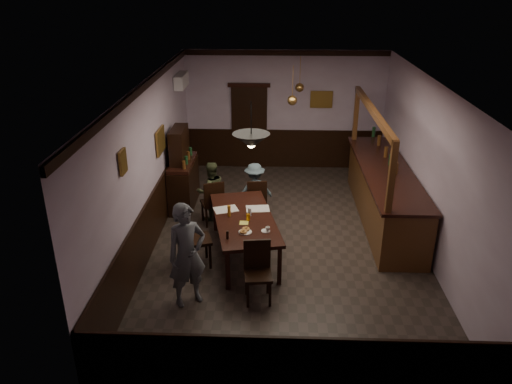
{
  "coord_description": "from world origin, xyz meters",
  "views": [
    {
      "loc": [
        -0.25,
        -8.36,
        4.67
      ],
      "look_at": [
        -0.56,
        -0.35,
        1.15
      ],
      "focal_mm": 35.0,
      "sensor_mm": 36.0,
      "label": 1
    }
  ],
  "objects_px": {
    "chair_side": "(192,236)",
    "coffee_cup": "(268,229)",
    "chair_far_right": "(257,199)",
    "pendant_brass_far": "(300,88)",
    "pendant_brass_mid": "(292,100)",
    "person_seated_left": "(211,191)",
    "bar_counter": "(384,193)",
    "chair_far_left": "(213,201)",
    "dining_table": "(244,221)",
    "person_standing": "(187,255)",
    "soda_can": "(248,217)",
    "person_seated_right": "(255,190)",
    "pendant_iron": "(251,141)",
    "sideboard": "(183,175)",
    "chair_near": "(258,268)"
  },
  "relations": [
    {
      "from": "dining_table",
      "to": "chair_far_right",
      "type": "height_order",
      "value": "chair_far_right"
    },
    {
      "from": "person_standing",
      "to": "coffee_cup",
      "type": "bearing_deg",
      "value": 5.44
    },
    {
      "from": "pendant_iron",
      "to": "pendant_brass_far",
      "type": "height_order",
      "value": "same"
    },
    {
      "from": "chair_side",
      "to": "bar_counter",
      "type": "bearing_deg",
      "value": -79.99
    },
    {
      "from": "chair_side",
      "to": "pendant_brass_far",
      "type": "xyz_separation_m",
      "value": [
        1.93,
        3.92,
        1.72
      ]
    },
    {
      "from": "chair_far_right",
      "to": "pendant_brass_mid",
      "type": "distance_m",
      "value": 2.13
    },
    {
      "from": "person_seated_right",
      "to": "soda_can",
      "type": "distance_m",
      "value": 1.74
    },
    {
      "from": "person_seated_left",
      "to": "coffee_cup",
      "type": "height_order",
      "value": "person_seated_left"
    },
    {
      "from": "person_seated_left",
      "to": "person_standing",
      "type": "bearing_deg",
      "value": 63.89
    },
    {
      "from": "chair_far_right",
      "to": "person_seated_right",
      "type": "bearing_deg",
      "value": -86.31
    },
    {
      "from": "dining_table",
      "to": "pendant_iron",
      "type": "relative_size",
      "value": 3.36
    },
    {
      "from": "pendant_brass_mid",
      "to": "pendant_brass_far",
      "type": "xyz_separation_m",
      "value": [
        0.2,
        1.26,
        0.0
      ]
    },
    {
      "from": "pendant_brass_far",
      "to": "pendant_iron",
      "type": "bearing_deg",
      "value": -101.73
    },
    {
      "from": "person_seated_right",
      "to": "pendant_brass_mid",
      "type": "relative_size",
      "value": 1.42
    },
    {
      "from": "chair_side",
      "to": "pendant_iron",
      "type": "distance_m",
      "value": 2.14
    },
    {
      "from": "chair_far_right",
      "to": "sideboard",
      "type": "relative_size",
      "value": 0.53
    },
    {
      "from": "chair_near",
      "to": "coffee_cup",
      "type": "xyz_separation_m",
      "value": [
        0.14,
        0.77,
        0.27
      ]
    },
    {
      "from": "person_seated_right",
      "to": "soda_can",
      "type": "relative_size",
      "value": 9.61
    },
    {
      "from": "chair_far_left",
      "to": "chair_near",
      "type": "relative_size",
      "value": 0.99
    },
    {
      "from": "chair_far_right",
      "to": "person_seated_left",
      "type": "relative_size",
      "value": 0.74
    },
    {
      "from": "coffee_cup",
      "to": "bar_counter",
      "type": "height_order",
      "value": "bar_counter"
    },
    {
      "from": "chair_side",
      "to": "bar_counter",
      "type": "relative_size",
      "value": 0.25
    },
    {
      "from": "dining_table",
      "to": "pendant_brass_mid",
      "type": "distance_m",
      "value": 2.91
    },
    {
      "from": "person_seated_left",
      "to": "bar_counter",
      "type": "bearing_deg",
      "value": 155.84
    },
    {
      "from": "pendant_brass_mid",
      "to": "pendant_brass_far",
      "type": "height_order",
      "value": "same"
    },
    {
      "from": "person_seated_right",
      "to": "dining_table",
      "type": "bearing_deg",
      "value": 68.52
    },
    {
      "from": "chair_far_left",
      "to": "pendant_brass_mid",
      "type": "relative_size",
      "value": 1.18
    },
    {
      "from": "chair_far_left",
      "to": "coffee_cup",
      "type": "bearing_deg",
      "value": 101.92
    },
    {
      "from": "person_seated_left",
      "to": "pendant_brass_mid",
      "type": "distance_m",
      "value": 2.48
    },
    {
      "from": "dining_table",
      "to": "chair_far_left",
      "type": "distance_m",
      "value": 1.36
    },
    {
      "from": "pendant_brass_mid",
      "to": "bar_counter",
      "type": "bearing_deg",
      "value": -20.89
    },
    {
      "from": "chair_side",
      "to": "coffee_cup",
      "type": "height_order",
      "value": "chair_side"
    },
    {
      "from": "pendant_iron",
      "to": "pendant_brass_mid",
      "type": "distance_m",
      "value": 3.12
    },
    {
      "from": "chair_far_right",
      "to": "pendant_iron",
      "type": "xyz_separation_m",
      "value": [
        0.0,
        -2.12,
        1.9
      ]
    },
    {
      "from": "coffee_cup",
      "to": "person_standing",
      "type": "bearing_deg",
      "value": -154.22
    },
    {
      "from": "person_standing",
      "to": "pendant_brass_mid",
      "type": "bearing_deg",
      "value": 33.89
    },
    {
      "from": "pendant_brass_mid",
      "to": "coffee_cup",
      "type": "bearing_deg",
      "value": -98.96
    },
    {
      "from": "chair_far_right",
      "to": "coffee_cup",
      "type": "height_order",
      "value": "chair_far_right"
    },
    {
      "from": "chair_far_left",
      "to": "bar_counter",
      "type": "bearing_deg",
      "value": 164.62
    },
    {
      "from": "person_seated_left",
      "to": "chair_far_left",
      "type": "bearing_deg",
      "value": 78.72
    },
    {
      "from": "chair_side",
      "to": "pendant_brass_far",
      "type": "height_order",
      "value": "pendant_brass_far"
    },
    {
      "from": "bar_counter",
      "to": "pendant_brass_mid",
      "type": "relative_size",
      "value": 5.16
    },
    {
      "from": "chair_far_right",
      "to": "coffee_cup",
      "type": "distance_m",
      "value": 1.9
    },
    {
      "from": "soda_can",
      "to": "pendant_iron",
      "type": "bearing_deg",
      "value": -82.29
    },
    {
      "from": "chair_far_right",
      "to": "person_seated_right",
      "type": "xyz_separation_m",
      "value": [
        -0.05,
        0.27,
        0.07
      ]
    },
    {
      "from": "person_seated_left",
      "to": "sideboard",
      "type": "distance_m",
      "value": 0.95
    },
    {
      "from": "dining_table",
      "to": "chair_far_right",
      "type": "xyz_separation_m",
      "value": [
        0.17,
        1.34,
        -0.18
      ]
    },
    {
      "from": "chair_far_right",
      "to": "pendant_brass_far",
      "type": "height_order",
      "value": "pendant_brass_far"
    },
    {
      "from": "pendant_brass_mid",
      "to": "soda_can",
      "type": "bearing_deg",
      "value": -108.25
    },
    {
      "from": "chair_far_left",
      "to": "person_seated_right",
      "type": "bearing_deg",
      "value": -172.35
    }
  ]
}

